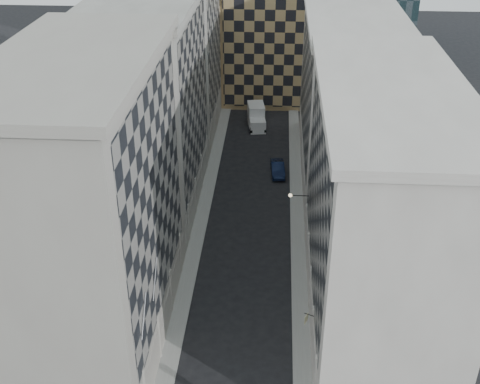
% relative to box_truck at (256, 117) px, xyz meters
% --- Properties ---
extents(sidewalk_west, '(1.50, 100.00, 0.15)m').
position_rel_box_truck_xyz_m(sidewalk_west, '(-4.97, -24.90, -1.27)').
color(sidewalk_west, gray).
rests_on(sidewalk_west, ground).
extents(sidewalk_east, '(1.50, 100.00, 0.15)m').
position_rel_box_truck_xyz_m(sidewalk_east, '(5.53, -24.90, -1.27)').
color(sidewalk_east, gray).
rests_on(sidewalk_east, ground).
extents(bldg_left_a, '(10.80, 22.80, 23.70)m').
position_rel_box_truck_xyz_m(bldg_left_a, '(-10.60, -43.90, 10.48)').
color(bldg_left_a, gray).
rests_on(bldg_left_a, ground).
extents(bldg_left_b, '(10.80, 22.80, 22.70)m').
position_rel_box_truck_xyz_m(bldg_left_b, '(-10.60, -21.90, 9.98)').
color(bldg_left_b, gray).
rests_on(bldg_left_b, ground).
extents(bldg_left_c, '(10.80, 22.80, 21.70)m').
position_rel_box_truck_xyz_m(bldg_left_c, '(-10.60, 0.10, 9.48)').
color(bldg_left_c, gray).
rests_on(bldg_left_c, ground).
extents(bldg_right_a, '(10.80, 26.80, 20.70)m').
position_rel_box_truck_xyz_m(bldg_right_a, '(11.16, -39.90, 8.97)').
color(bldg_right_a, '#BCB5AC').
rests_on(bldg_right_a, ground).
extents(bldg_right_b, '(10.80, 28.80, 19.70)m').
position_rel_box_truck_xyz_m(bldg_right_b, '(11.17, -12.90, 8.50)').
color(bldg_right_b, '#BCB5AC').
rests_on(bldg_right_b, ground).
extents(tan_block, '(16.80, 14.80, 18.80)m').
position_rel_box_truck_xyz_m(tan_block, '(2.28, 12.99, 8.09)').
color(tan_block, tan).
rests_on(tan_block, ground).
extents(flagpoles_left, '(0.10, 6.33, 2.33)m').
position_rel_box_truck_xyz_m(flagpoles_left, '(-5.62, -48.90, 6.65)').
color(flagpoles_left, gray).
rests_on(flagpoles_left, ground).
extents(bracket_lamp, '(1.98, 0.36, 0.36)m').
position_rel_box_truck_xyz_m(bracket_lamp, '(4.66, -30.90, 4.85)').
color(bracket_lamp, black).
rests_on(bracket_lamp, ground).
extents(box_truck, '(3.02, 5.90, 3.09)m').
position_rel_box_truck_xyz_m(box_truck, '(0.00, 0.00, 0.00)').
color(box_truck, silver).
rests_on(box_truck, ground).
extents(dark_car, '(1.98, 4.73, 1.52)m').
position_rel_box_truck_xyz_m(dark_car, '(3.25, -14.88, -0.59)').
color(dark_car, '#0D1733').
rests_on(dark_car, ground).
extents(shop_sign, '(0.73, 0.64, 0.75)m').
position_rel_box_truck_xyz_m(shop_sign, '(5.70, -45.71, 2.49)').
color(shop_sign, black).
rests_on(shop_sign, ground).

